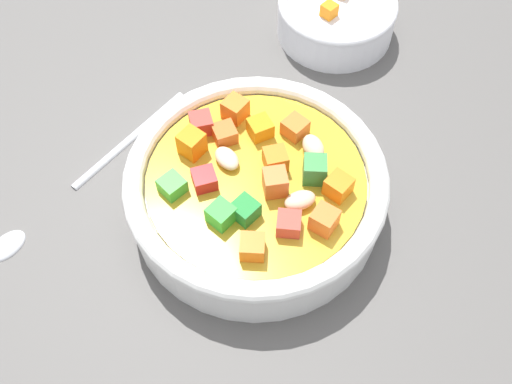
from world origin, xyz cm
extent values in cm
cube|color=#565451|center=(0.00, 0.00, -1.00)|extent=(140.00, 140.00, 2.00)
cylinder|color=white|center=(0.00, 0.00, 1.86)|extent=(20.17, 20.17, 3.72)
torus|color=white|center=(0.00, 0.00, 4.21)|extent=(20.58, 20.58, 1.62)
cylinder|color=gold|center=(0.00, 0.00, 3.92)|extent=(17.13, 17.13, 0.40)
cube|color=red|center=(-2.93, -2.63, 4.77)|extent=(2.43, 2.43, 1.30)
cube|color=orange|center=(1.74, -0.46, 5.13)|extent=(2.45, 2.45, 2.02)
cube|color=orange|center=(-2.26, 3.83, 4.83)|extent=(2.36, 2.36, 1.42)
cube|color=#33833C|center=(3.57, 2.66, 5.14)|extent=(2.39, 2.39, 2.04)
cube|color=#268637|center=(1.20, -3.12, 4.85)|extent=(1.97, 1.97, 1.47)
ellipsoid|color=beige|center=(-2.76, 0.08, 4.62)|extent=(2.82, 2.30, 1.00)
cube|color=orange|center=(3.38, -5.31, 4.88)|extent=(2.39, 2.39, 1.52)
cube|color=orange|center=(-5.62, -0.70, 5.15)|extent=(1.84, 1.84, 2.07)
cube|color=orange|center=(-4.28, 1.78, 4.76)|extent=(2.41, 2.41, 1.29)
cube|color=green|center=(-4.59, -4.47, 4.75)|extent=(2.05, 2.05, 1.25)
cube|color=orange|center=(5.76, 2.54, 4.94)|extent=(1.89, 1.89, 1.64)
cube|color=orange|center=(-4.98, 4.17, 5.00)|extent=(1.81, 1.81, 1.77)
cube|color=#C4382F|center=(-6.39, 1.47, 4.86)|extent=(2.45, 2.45, 1.49)
cube|color=orange|center=(-0.38, 5.48, 4.83)|extent=(1.97, 1.97, 1.42)
cube|color=green|center=(-0.46, -4.44, 4.88)|extent=(1.93, 1.93, 1.53)
cube|color=#C83E30|center=(4.44, -2.22, 4.80)|extent=(2.36, 2.36, 1.37)
ellipsoid|color=beige|center=(2.21, 4.69, 4.73)|extent=(2.88, 2.70, 1.23)
cube|color=orange|center=(6.42, -0.59, 5.00)|extent=(1.77, 1.77, 1.76)
cube|color=orange|center=(0.52, 1.88, 4.93)|extent=(2.45, 2.45, 1.62)
ellipsoid|color=beige|center=(3.99, 0.49, 4.65)|extent=(2.64, 2.89, 1.06)
cylinder|color=silver|center=(-13.17, -0.67, 0.36)|extent=(1.65, 13.38, 0.72)
ellipsoid|color=silver|center=(-14.12, -14.32, 0.49)|extent=(2.33, 3.40, 0.98)
cylinder|color=white|center=(-5.31, 21.41, 1.71)|extent=(11.46, 11.46, 3.42)
torus|color=white|center=(-5.31, 21.41, 3.64)|extent=(11.57, 11.57, 0.92)
cube|color=orange|center=(-5.30, 19.69, 4.06)|extent=(1.47, 1.47, 1.28)
camera|label=1|loc=(14.93, -21.44, 43.03)|focal=42.70mm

